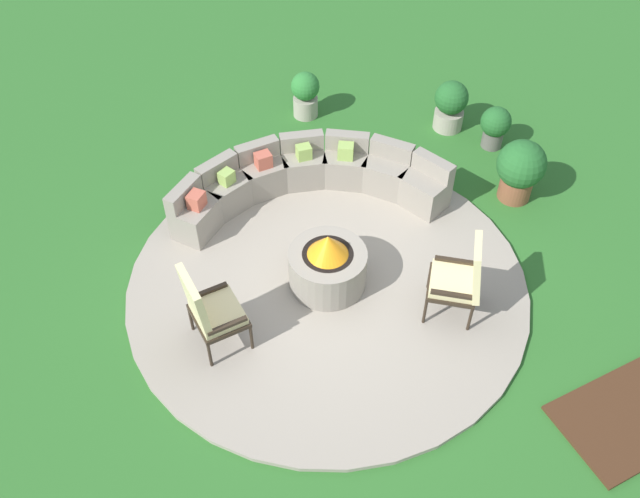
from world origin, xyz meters
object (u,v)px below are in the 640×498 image
object	(u,v)px
fire_pit	(328,265)
curved_stone_bench	(306,180)
potted_plant_2	(451,104)
potted_plant_3	(495,125)
potted_plant_1	(305,93)
lounge_chair_front_right	(462,277)
lounge_chair_front_left	(209,309)
potted_plant_0	(520,168)

from	to	relation	value
fire_pit	curved_stone_bench	distance (m)	1.56
potted_plant_2	potted_plant_3	distance (m)	0.75
potted_plant_2	potted_plant_1	bearing A→B (deg)	144.94
lounge_chair_front_right	potted_plant_1	distance (m)	4.29
lounge_chair_front_left	potted_plant_1	size ratio (longest dim) A/B	1.54
potted_plant_0	potted_plant_3	world-z (taller)	potted_plant_0
potted_plant_3	fire_pit	bearing A→B (deg)	-158.72
potted_plant_0	potted_plant_3	bearing A→B (deg)	69.11
curved_stone_bench	lounge_chair_front_right	world-z (taller)	lounge_chair_front_right
lounge_chair_front_right	potted_plant_3	world-z (taller)	lounge_chair_front_right
curved_stone_bench	potted_plant_2	world-z (taller)	potted_plant_2
lounge_chair_front_left	potted_plant_3	bearing A→B (deg)	105.66
potted_plant_2	lounge_chair_front_right	bearing A→B (deg)	-122.61
potted_plant_3	lounge_chair_front_right	bearing A→B (deg)	-133.80
potted_plant_1	curved_stone_bench	bearing A→B (deg)	-115.67
curved_stone_bench	lounge_chair_front_left	size ratio (longest dim) A/B	3.13
lounge_chair_front_left	potted_plant_3	size ratio (longest dim) A/B	1.73
fire_pit	potted_plant_1	bearing A→B (deg)	68.38
curved_stone_bench	potted_plant_0	distance (m)	2.83
fire_pit	potted_plant_3	distance (m)	3.65
potted_plant_3	lounge_chair_front_left	bearing A→B (deg)	-162.69
lounge_chair_front_right	potted_plant_1	world-z (taller)	lounge_chair_front_right
lounge_chair_front_left	potted_plant_3	distance (m)	5.16
potted_plant_0	potted_plant_2	bearing A→B (deg)	87.47
fire_pit	potted_plant_2	world-z (taller)	fire_pit
potted_plant_1	potted_plant_0	bearing A→B (deg)	-60.07
fire_pit	curved_stone_bench	size ratio (longest dim) A/B	0.26
lounge_chair_front_right	potted_plant_3	size ratio (longest dim) A/B	1.68
fire_pit	potted_plant_3	world-z (taller)	fire_pit
lounge_chair_front_left	potted_plant_3	xyz separation A→B (m)	(4.92, 1.53, -0.27)
lounge_chair_front_left	potted_plant_1	world-z (taller)	lounge_chair_front_left
curved_stone_bench	potted_plant_1	xyz separation A→B (m)	(0.84, 1.75, 0.04)
lounge_chair_front_left	potted_plant_2	size ratio (longest dim) A/B	1.44
lounge_chair_front_right	potted_plant_2	world-z (taller)	lounge_chair_front_right
fire_pit	curved_stone_bench	world-z (taller)	fire_pit
curved_stone_bench	lounge_chair_front_right	xyz separation A→B (m)	(0.69, -2.53, 0.27)
potted_plant_0	potted_plant_2	size ratio (longest dim) A/B	1.15
fire_pit	curved_stone_bench	xyz separation A→B (m)	(0.44, 1.49, -0.02)
potted_plant_1	fire_pit	bearing A→B (deg)	-111.62
fire_pit	lounge_chair_front_left	xyz separation A→B (m)	(-1.52, -0.21, 0.27)
curved_stone_bench	potted_plant_3	world-z (taller)	curved_stone_bench
fire_pit	potted_plant_0	bearing A→B (deg)	5.24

